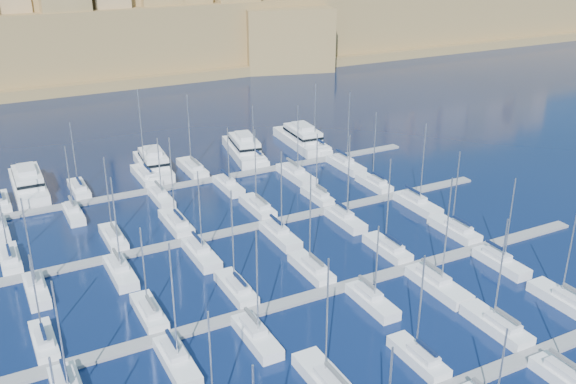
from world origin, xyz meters
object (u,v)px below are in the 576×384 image
motor_yacht_a (28,183)px  motor_yacht_c (244,148)px  motor_yacht_b (153,164)px  sailboat_4 (497,325)px  motor_yacht_d (302,138)px  sailboat_2 (328,383)px

motor_yacht_a → motor_yacht_c: size_ratio=0.97×
motor_yacht_c → motor_yacht_b: bearing=-178.4°
sailboat_4 → motor_yacht_c: 70.24m
motor_yacht_d → sailboat_4: bearing=-100.3°
motor_yacht_a → motor_yacht_d: (55.57, 0.45, 0.00)m
motor_yacht_a → motor_yacht_d: bearing=0.5°
motor_yacht_a → motor_yacht_b: same height
sailboat_4 → motor_yacht_b: bearing=106.1°
sailboat_4 → motor_yacht_a: size_ratio=0.83×
sailboat_4 → motor_yacht_b: size_ratio=0.88×
motor_yacht_b → motor_yacht_d: bearing=1.8°
sailboat_2 → motor_yacht_d: size_ratio=0.81×
sailboat_4 → motor_yacht_a: sailboat_4 is taller
sailboat_2 → motor_yacht_a: size_ratio=0.87×
motor_yacht_a → motor_yacht_d: 55.58m
sailboat_2 → sailboat_4: size_ratio=1.04×
motor_yacht_a → motor_yacht_d: size_ratio=0.94×
sailboat_4 → motor_yacht_a: (-42.69, 70.25, 0.98)m
sailboat_2 → sailboat_4: 22.67m
sailboat_2 → motor_yacht_d: 78.80m
motor_yacht_c → motor_yacht_d: size_ratio=0.96×
motor_yacht_b → motor_yacht_c: size_ratio=0.92×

